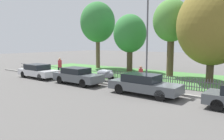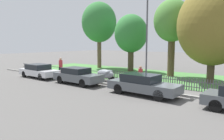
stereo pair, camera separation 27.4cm
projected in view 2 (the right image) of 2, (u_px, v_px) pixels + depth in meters
The scene contains 15 objects.
ground_plane at pixel (171, 95), 13.75m from camera, with size 120.00×120.00×0.00m, color #565451.
kerb_stone at pixel (172, 94), 13.82m from camera, with size 41.66×0.20×0.12m, color gray.
grass_strip at pixel (201, 81), 18.78m from camera, with size 41.66×8.68×0.01m, color #477F3D.
park_fence at pixel (183, 83), 15.33m from camera, with size 41.66×0.05×0.87m.
parked_car_silver_hatchback at pixel (39, 71), 20.42m from camera, with size 4.31×1.77×1.27m.
parked_car_black_saloon at pixel (77, 76), 17.28m from camera, with size 4.22×1.68×1.30m.
parked_car_navy_estate at pixel (143, 84), 13.64m from camera, with size 4.58×1.73×1.31m.
covered_motorcycle at pixel (106, 74), 18.58m from camera, with size 2.02×0.89×1.00m.
tree_nearest_kerb at pixel (99, 23), 27.87m from camera, with size 4.43×4.43×8.42m.
tree_behind_motorcycle at pixel (131, 34), 24.68m from camera, with size 3.75×3.75×6.46m.
tree_mid_park at pixel (172, 22), 20.63m from camera, with size 3.49×3.49×7.36m.
tree_far_left at pixel (213, 25), 16.97m from camera, with size 5.49×5.49×7.78m.
pedestrian_near_fence at pixel (140, 75), 15.94m from camera, with size 0.45×0.45×1.58m.
pedestrian_by_lamp at pixel (61, 66), 21.44m from camera, with size 0.48×0.48×1.81m.
street_lamp at pixel (146, 32), 14.87m from camera, with size 0.20×0.79×6.50m.
Camera 2 is at (5.30, -12.91, 3.26)m, focal length 35.00 mm.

